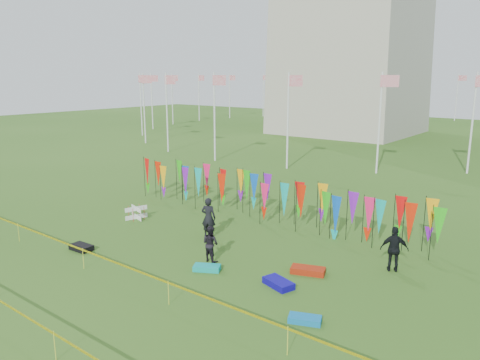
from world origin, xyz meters
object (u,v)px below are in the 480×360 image
Objects in this scene: person_mid at (210,244)px; kite_bag_turquoise at (207,268)px; kite_bag_red at (308,270)px; person_right at (394,249)px; kite_bag_blue at (278,283)px; person_left at (208,217)px; box_kite at (136,213)px; kite_bag_black at (81,247)px; kite_bag_teal at (305,319)px.

kite_bag_turquoise is at bearing 125.16° from person_mid.
kite_bag_red is (3.38, 2.26, 0.02)m from kite_bag_turquoise.
person_right reaches higher than kite_bag_blue.
person_left is 6.32m from kite_bag_blue.
box_kite is 4.90m from kite_bag_black.
person_right reaches higher than kite_bag_red.
person_left reaches higher than person_mid.
kite_bag_teal is (1.83, -3.37, -0.02)m from kite_bag_red.
person_right is (13.66, 1.82, 0.57)m from box_kite.
kite_bag_red is (0.28, 1.70, -0.00)m from kite_bag_blue.
person_mid is 1.29× the size of kite_bag_blue.
person_right is 1.39× the size of kite_bag_red.
kite_bag_blue reaches higher than kite_bag_red.
kite_bag_blue is 0.90× the size of kite_bag_red.
person_left is at bearing -14.41° from person_right.
kite_bag_teal is at bearing 3.60° from kite_bag_black.
box_kite is 0.47× the size of person_mid.
person_left reaches higher than kite_bag_black.
person_mid is at bearing 175.59° from kite_bag_blue.
kite_bag_turquoise is 1.02× the size of kite_bag_black.
person_right is at bearing -147.58° from person_mid.
person_left is at bearing 172.40° from kite_bag_red.
kite_bag_black is 1.02× the size of kite_bag_teal.
box_kite is 0.69× the size of kite_bag_black.
person_mid is 1.47× the size of kite_bag_black.
person_left is 1.84× the size of kite_bag_turquoise.
kite_bag_teal is (7.85, -4.17, -0.89)m from person_left.
box_kite is at bearing -17.96° from person_left.
box_kite is 7.43m from person_mid.
kite_bag_turquoise is at bearing 13.14° from person_right.
person_mid is 6.11m from kite_bag_black.
kite_bag_turquoise is 1.04× the size of kite_bag_teal.
person_right is (8.60, 1.52, -0.05)m from person_left.
kite_bag_red and kite_bag_black have the same top height.
kite_bag_turquoise reaches higher than kite_bag_teal.
person_mid reaches higher than kite_bag_red.
person_left is at bearing 156.39° from kite_bag_blue.
person_mid is 1.50× the size of kite_bag_teal.
person_left is 8.73m from person_right.
person_mid is 4.22m from kite_bag_red.
box_kite is 13.79m from person_right.
person_right is at bearing 54.61° from kite_bag_blue.
kite_bag_turquoise is at bearing 168.00° from kite_bag_teal.
kite_bag_red is at bearing -2.64° from box_kite.
person_left reaches higher than kite_bag_turquoise.
person_mid reaches higher than box_kite.
person_left is 1.27× the size of person_mid.
box_kite is 0.60× the size of kite_bag_blue.
kite_bag_blue is (-2.86, -4.03, -0.81)m from person_right.
kite_bag_blue is (10.80, -2.22, -0.24)m from box_kite.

